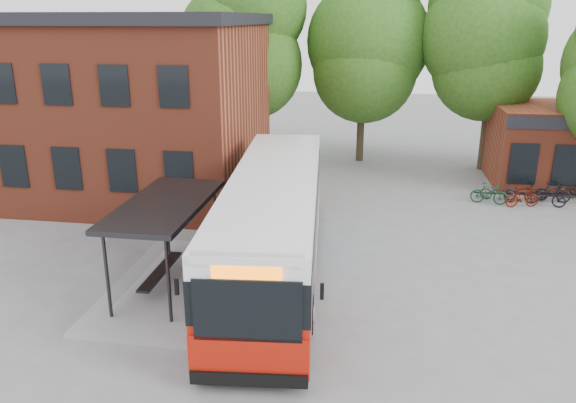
# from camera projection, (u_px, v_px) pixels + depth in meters

# --- Properties ---
(ground) EXTENTS (100.00, 100.00, 0.00)m
(ground) POSITION_uv_depth(u_px,v_px,m) (311.00, 282.00, 18.52)
(ground) COLOR slate
(station_building) EXTENTS (18.40, 10.40, 8.50)m
(station_building) POSITION_uv_depth(u_px,v_px,m) (71.00, 104.00, 27.54)
(station_building) COLOR maroon
(station_building) RESTS_ON ground
(bus_shelter) EXTENTS (3.60, 7.00, 2.90)m
(bus_shelter) POSITION_uv_depth(u_px,v_px,m) (167.00, 244.00, 17.78)
(bus_shelter) COLOR #26262A
(bus_shelter) RESTS_ON ground
(bike_rail) EXTENTS (5.20, 0.10, 0.38)m
(bike_rail) POSITION_uv_depth(u_px,v_px,m) (530.00, 198.00, 26.50)
(bike_rail) COLOR #26262A
(bike_rail) RESTS_ON ground
(tree_0) EXTENTS (7.92, 7.92, 11.00)m
(tree_0) POSITION_uv_depth(u_px,v_px,m) (242.00, 68.00, 32.71)
(tree_0) COLOR #275216
(tree_0) RESTS_ON ground
(tree_1) EXTENTS (7.92, 7.92, 10.40)m
(tree_1) POSITION_uv_depth(u_px,v_px,m) (363.00, 74.00, 32.72)
(tree_1) COLOR #275216
(tree_1) RESTS_ON ground
(tree_2) EXTENTS (7.92, 7.92, 11.00)m
(tree_2) POSITION_uv_depth(u_px,v_px,m) (491.00, 72.00, 30.67)
(tree_2) COLOR #275216
(tree_2) RESTS_ON ground
(city_bus) EXTENTS (4.04, 13.71, 3.43)m
(city_bus) POSITION_uv_depth(u_px,v_px,m) (275.00, 224.00, 18.76)
(city_bus) COLOR #A61508
(city_bus) RESTS_ON ground
(bicycle_0) EXTENTS (1.69, 1.04, 0.84)m
(bicycle_0) POSITION_uv_depth(u_px,v_px,m) (498.00, 192.00, 26.60)
(bicycle_0) COLOR #22232D
(bicycle_0) RESTS_ON ground
(bicycle_1) EXTENTS (1.73, 0.77, 1.00)m
(bicycle_1) POSITION_uv_depth(u_px,v_px,m) (489.00, 193.00, 26.14)
(bicycle_1) COLOR #144223
(bicycle_1) RESTS_ON ground
(bicycle_2) EXTENTS (1.72, 0.90, 0.86)m
(bicycle_2) POSITION_uv_depth(u_px,v_px,m) (522.00, 191.00, 26.69)
(bicycle_2) COLOR black
(bicycle_2) RESTS_ON ground
(bicycle_3) EXTENTS (1.65, 0.81, 0.95)m
(bicycle_3) POSITION_uv_depth(u_px,v_px,m) (522.00, 197.00, 25.67)
(bicycle_3) COLOR #551205
(bicycle_3) RESTS_ON ground
(bicycle_4) EXTENTS (1.89, 1.26, 0.94)m
(bicycle_4) POSITION_uv_depth(u_px,v_px,m) (545.00, 196.00, 25.91)
(bicycle_4) COLOR black
(bicycle_4) RESTS_ON ground
(bicycle_5) EXTENTS (1.61, 0.84, 0.93)m
(bicycle_5) POSITION_uv_depth(u_px,v_px,m) (553.00, 192.00, 26.45)
(bicycle_5) COLOR black
(bicycle_5) RESTS_ON ground
(bicycle_6) EXTENTS (1.73, 1.19, 0.86)m
(bicycle_6) POSITION_uv_depth(u_px,v_px,m) (552.00, 192.00, 26.62)
(bicycle_6) COLOR black
(bicycle_6) RESTS_ON ground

